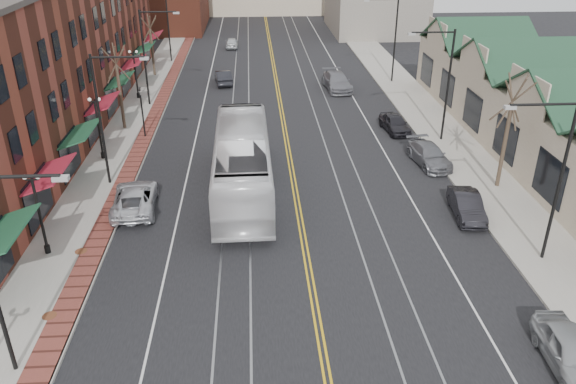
{
  "coord_description": "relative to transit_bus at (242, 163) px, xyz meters",
  "views": [
    {
      "loc": [
        -2.44,
        -16.28,
        15.32
      ],
      "look_at": [
        -0.7,
        10.23,
        2.0
      ],
      "focal_mm": 35.0,
      "sensor_mm": 36.0,
      "label": 1
    }
  ],
  "objects": [
    {
      "name": "tree_right_mid",
      "position": [
        15.65,
        -0.53,
        1.85
      ],
      "size": [
        1.9,
        1.46,
        6.93
      ],
      "color": "#382B21",
      "rests_on": "sidewalk_right"
    },
    {
      "name": "lamppost_l_3",
      "position": [
        -9.65,
        19.47,
        0.3
      ],
      "size": [
        0.84,
        0.28,
        4.27
      ],
      "color": "black",
      "rests_on": "sidewalk_left"
    },
    {
      "name": "manhole_mid",
      "position": [
        -8.05,
        -11.53,
        -1.74
      ],
      "size": [
        0.6,
        0.6,
        0.02
      ],
      "primitive_type": "cylinder",
      "color": "#592D19",
      "rests_on": "sidewalk_left"
    },
    {
      "name": "streetlight_r_2",
      "position": [
        14.2,
        23.47,
        3.13
      ],
      "size": [
        3.33,
        0.25,
        8.0
      ],
      "color": "black",
      "rests_on": "sidewalk_right"
    },
    {
      "name": "streetlight_r_1",
      "position": [
        14.2,
        7.47,
        3.13
      ],
      "size": [
        3.33,
        0.25,
        8.0
      ],
      "color": "black",
      "rests_on": "sidewalk_right"
    },
    {
      "name": "building_left",
      "position": [
        -15.85,
        12.47,
        3.6
      ],
      "size": [
        10.0,
        50.0,
        11.0
      ],
      "primitive_type": "cube",
      "color": "maroon",
      "rests_on": "ground"
    },
    {
      "name": "streetlight_l_1",
      "position": [
        -7.89,
        1.47,
        3.13
      ],
      "size": [
        3.33,
        0.25,
        8.0
      ],
      "color": "black",
      "rests_on": "sidewalk_left"
    },
    {
      "name": "tree_left_near",
      "position": [
        -9.35,
        11.47,
        1.61
      ],
      "size": [
        1.78,
        1.37,
        6.48
      ],
      "color": "#382B21",
      "rests_on": "sidewalk_left"
    },
    {
      "name": "lamppost_l_1",
      "position": [
        -9.65,
        -6.53,
        0.3
      ],
      "size": [
        0.84,
        0.28,
        4.27
      ],
      "color": "black",
      "rests_on": "sidewalk_left"
    },
    {
      "name": "streetlight_l_2",
      "position": [
        -7.89,
        17.47,
        3.13
      ],
      "size": [
        3.33,
        0.25,
        8.0
      ],
      "color": "black",
      "rests_on": "sidewalk_left"
    },
    {
      "name": "parked_car_a",
      "position": [
        12.21,
        -15.62,
        -1.19
      ],
      "size": [
        1.94,
        4.29,
        1.43
      ],
      "primitive_type": "imported",
      "rotation": [
        0.0,
        0.0,
        -0.06
      ],
      "color": "#9EA1A4",
      "rests_on": "ground"
    },
    {
      "name": "parked_car_c",
      "position": [
        12.45,
        3.29,
        -1.23
      ],
      "size": [
        2.45,
        4.79,
        1.33
      ],
      "primitive_type": "imported",
      "rotation": [
        0.0,
        0.0,
        0.13
      ],
      "color": "slate",
      "rests_on": "ground"
    },
    {
      "name": "manhole_far",
      "position": [
        -8.05,
        -6.53,
        -1.74
      ],
      "size": [
        0.6,
        0.6,
        0.02
      ],
      "primitive_type": "cylinder",
      "color": "#592D19",
      "rests_on": "sidewalk_left"
    },
    {
      "name": "parked_car_b",
      "position": [
        12.45,
        -3.96,
        -1.24
      ],
      "size": [
        1.8,
        4.14,
        1.32
      ],
      "primitive_type": "imported",
      "rotation": [
        0.0,
        0.0,
        -0.1
      ],
      "color": "black",
      "rests_on": "ground"
    },
    {
      "name": "parked_suv",
      "position": [
        -6.15,
        -1.93,
        -1.19
      ],
      "size": [
        2.75,
        5.28,
        1.42
      ],
      "primitive_type": "imported",
      "rotation": [
        0.0,
        0.0,
        3.22
      ],
      "color": "silver",
      "rests_on": "ground"
    },
    {
      "name": "traffic_signal",
      "position": [
        -7.45,
        9.47,
        0.45
      ],
      "size": [
        0.18,
        0.15,
        3.8
      ],
      "color": "black",
      "rests_on": "sidewalk_left"
    },
    {
      "name": "distant_car_left",
      "position": [
        -2.11,
        24.04,
        -1.22
      ],
      "size": [
        1.98,
        4.28,
        1.36
      ],
      "primitive_type": "imported",
      "rotation": [
        0.0,
        0.0,
        3.28
      ],
      "color": "black",
      "rests_on": "ground"
    },
    {
      "name": "streetlight_l_3",
      "position": [
        -7.89,
        33.47,
        3.13
      ],
      "size": [
        3.33,
        0.25,
        8.0
      ],
      "color": "black",
      "rests_on": "sidewalk_left"
    },
    {
      "name": "tree_left_far",
      "position": [
        -9.35,
        27.47,
        1.38
      ],
      "size": [
        1.66,
        1.28,
        6.02
      ],
      "color": "#382B21",
      "rests_on": "sidewalk_left"
    },
    {
      "name": "lamppost_l_2",
      "position": [
        -9.65,
        5.47,
        0.3
      ],
      "size": [
        0.84,
        0.28,
        4.27
      ],
      "color": "black",
      "rests_on": "sidewalk_left"
    },
    {
      "name": "streetlight_r_0",
      "position": [
        14.2,
        -8.53,
        3.13
      ],
      "size": [
        3.33,
        0.25,
        8.0
      ],
      "color": "black",
      "rests_on": "sidewalk_right"
    },
    {
      "name": "distant_car_right",
      "position": [
        8.8,
        21.37,
        -1.11
      ],
      "size": [
        2.64,
        5.58,
        1.57
      ],
      "primitive_type": "imported",
      "rotation": [
        0.0,
        0.0,
        0.08
      ],
      "color": "slate",
      "rests_on": "ground"
    },
    {
      "name": "sidewalk_right",
      "position": [
        15.15,
        5.47,
        -1.82
      ],
      "size": [
        4.0,
        120.0,
        0.15
      ],
      "primitive_type": "cube",
      "color": "gray",
      "rests_on": "ground"
    },
    {
      "name": "transit_bus",
      "position": [
        0.0,
        0.0,
        0.0
      ],
      "size": [
        3.32,
        13.67,
        3.8
      ],
      "primitive_type": "imported",
      "rotation": [
        0.0,
        0.0,
        3.15
      ],
      "color": "white",
      "rests_on": "ground"
    },
    {
      "name": "ground",
      "position": [
        3.15,
        -14.53,
        -1.9
      ],
      "size": [
        160.0,
        160.0,
        0.0
      ],
      "primitive_type": "plane",
      "color": "black",
      "rests_on": "ground"
    },
    {
      "name": "sidewalk_left",
      "position": [
        -8.85,
        5.47,
        -1.82
      ],
      "size": [
        4.0,
        120.0,
        0.15
      ],
      "primitive_type": "cube",
      "color": "gray",
      "rests_on": "ground"
    },
    {
      "name": "building_right",
      "position": [
        21.15,
        5.47,
        0.4
      ],
      "size": [
        8.0,
        36.0,
        4.6
      ],
      "primitive_type": "cube",
      "color": "tan",
      "rests_on": "ground"
    },
    {
      "name": "parked_car_d",
      "position": [
        11.64,
        9.65,
        -1.23
      ],
      "size": [
        2.05,
        4.11,
        1.35
      ],
      "primitive_type": "imported",
      "rotation": [
        0.0,
        0.0,
        0.12
      ],
      "color": "black",
      "rests_on": "ground"
    },
    {
      "name": "distant_car_far",
      "position": [
        -1.68,
        40.44,
        -1.26
      ],
      "size": [
        1.53,
        3.74,
        1.27
      ],
      "primitive_type": "imported",
      "rotation": [
        0.0,
        0.0,
        3.15
      ],
      "color": "silver",
      "rests_on": "ground"
    }
  ]
}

